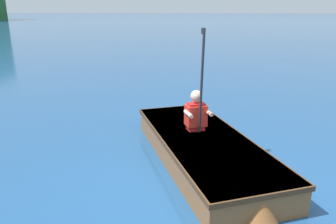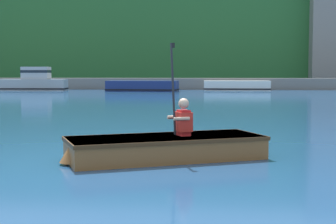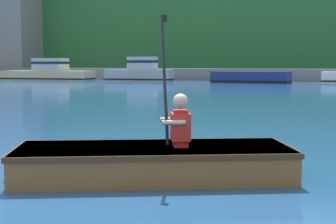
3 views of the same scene
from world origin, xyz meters
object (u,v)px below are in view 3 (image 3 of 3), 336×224
moored_boat_dock_center_far (140,72)px  person_paddler (179,122)px  moored_boat_dock_west_end (251,78)px  rowboat_foreground (149,160)px  moored_boat_dock_west_inner (48,73)px

moored_boat_dock_center_far → person_paddler: 32.13m
moored_boat_dock_center_far → moored_boat_dock_west_end: bearing=-6.6°
moored_boat_dock_west_end → rowboat_foreground: bearing=-82.1°
moored_boat_dock_west_end → person_paddler: 28.89m
moored_boat_dock_west_inner → person_paddler: bearing=-55.2°
moored_boat_dock_center_far → moored_boat_dock_west_inner: bearing=-179.0°
rowboat_foreground → person_paddler: (0.31, 0.14, 0.44)m
moored_boat_dock_west_end → moored_boat_dock_center_far: (-8.34, 0.97, 0.30)m
moored_boat_dock_west_end → rowboat_foreground: moored_boat_dock_west_end is taller
moored_boat_dock_west_inner → moored_boat_dock_center_far: moored_boat_dock_center_far is taller
moored_boat_dock_west_end → moored_boat_dock_center_far: size_ratio=1.03×
moored_boat_dock_west_inner → rowboat_foreground: bearing=-55.8°
moored_boat_dock_west_inner → rowboat_foreground: size_ratio=2.27×
moored_boat_dock_west_end → moored_boat_dock_west_inner: bearing=177.0°
moored_boat_dock_center_far → person_paddler: person_paddler is taller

